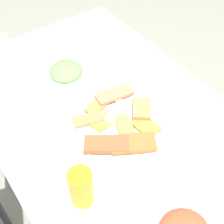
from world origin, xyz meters
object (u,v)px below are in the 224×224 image
at_px(drinking_glass, 0,47).
at_px(salad_plate_rice, 66,72).
at_px(paper_napkin, 120,40).
at_px(soda_can, 81,187).
at_px(fork, 123,38).
at_px(dining_table, 108,130).
at_px(spoon, 117,41).
at_px(pide_platter, 118,123).

bearing_deg(drinking_glass, salad_plate_rice, -149.88).
bearing_deg(paper_napkin, soda_can, 135.78).
xyz_separation_m(drinking_glass, paper_napkin, (-0.19, -0.46, -0.04)).
height_order(soda_can, fork, soda_can).
height_order(dining_table, paper_napkin, paper_napkin).
bearing_deg(fork, spoon, 105.76).
height_order(pide_platter, spoon, pide_platter).
bearing_deg(spoon, pide_platter, 155.67).
bearing_deg(salad_plate_rice, fork, -77.93).
bearing_deg(paper_napkin, fork, -90.00).
relative_size(salad_plate_rice, spoon, 1.20).
distance_m(salad_plate_rice, spoon, 0.30).
distance_m(pide_platter, drinking_glass, 0.61).
bearing_deg(spoon, paper_napkin, -79.01).
relative_size(drinking_glass, paper_napkin, 0.73).
distance_m(fork, spoon, 0.04).
distance_m(paper_napkin, fork, 0.02).
bearing_deg(salad_plate_rice, pide_platter, -177.54).
height_order(salad_plate_rice, fork, salad_plate_rice).
bearing_deg(paper_napkin, salad_plate_rice, 102.75).
distance_m(dining_table, salad_plate_rice, 0.28).
height_order(salad_plate_rice, paper_napkin, salad_plate_rice).
distance_m(soda_can, paper_napkin, 0.76).
relative_size(dining_table, spoon, 7.16).
height_order(soda_can, drinking_glass, soda_can).
bearing_deg(dining_table, pide_platter, 177.05).
bearing_deg(dining_table, soda_can, 132.74).
relative_size(pide_platter, spoon, 1.93).
bearing_deg(soda_can, spoon, -43.23).
relative_size(fork, spoon, 1.03).
xyz_separation_m(pide_platter, fork, (0.39, -0.31, -0.01)).
xyz_separation_m(dining_table, fork, (0.32, -0.31, 0.09)).
xyz_separation_m(salad_plate_rice, fork, (0.07, -0.33, -0.01)).
height_order(salad_plate_rice, drinking_glass, drinking_glass).
bearing_deg(dining_table, drinking_glass, 18.16).
height_order(salad_plate_rice, spoon, salad_plate_rice).
bearing_deg(spoon, salad_plate_rice, 114.51).
xyz_separation_m(pide_platter, paper_napkin, (0.39, -0.29, -0.01)).
xyz_separation_m(salad_plate_rice, spoon, (0.07, -0.29, -0.01)).
bearing_deg(dining_table, paper_napkin, -41.96).
height_order(pide_platter, salad_plate_rice, salad_plate_rice).
bearing_deg(soda_can, dining_table, -47.26).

